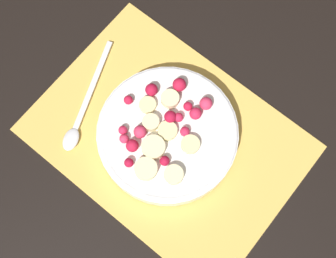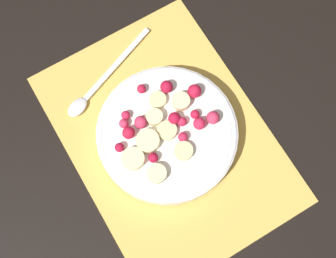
{
  "view_description": "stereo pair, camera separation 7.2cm",
  "coord_description": "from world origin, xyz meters",
  "views": [
    {
      "loc": [
        -0.13,
        0.16,
        0.74
      ],
      "look_at": [
        0.0,
        -0.0,
        0.05
      ],
      "focal_mm": 50.0,
      "sensor_mm": 36.0,
      "label": 1
    },
    {
      "loc": [
        -0.18,
        0.1,
        0.74
      ],
      "look_at": [
        0.0,
        -0.0,
        0.05
      ],
      "focal_mm": 50.0,
      "sensor_mm": 36.0,
      "label": 2
    }
  ],
  "objects": [
    {
      "name": "fruit_bowl",
      "position": [
        0.0,
        -0.0,
        0.03
      ],
      "size": [
        0.22,
        0.22,
        0.06
      ],
      "color": "white",
      "rests_on": "placemat"
    },
    {
      "name": "placemat",
      "position": [
        0.0,
        0.0,
        0.0
      ],
      "size": [
        0.42,
        0.3,
        0.01
      ],
      "color": "#E0B251",
      "rests_on": "ground_plane"
    },
    {
      "name": "spoon",
      "position": [
        0.13,
        0.06,
        0.01
      ],
      "size": [
        0.09,
        0.2,
        0.01
      ],
      "rotation": [
        0.0,
        0.0,
        1.94
      ],
      "color": "silver",
      "rests_on": "placemat"
    },
    {
      "name": "ground_plane",
      "position": [
        0.0,
        0.0,
        0.0
      ],
      "size": [
        3.0,
        3.0,
        0.0
      ],
      "primitive_type": "plane",
      "color": "black"
    }
  ]
}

